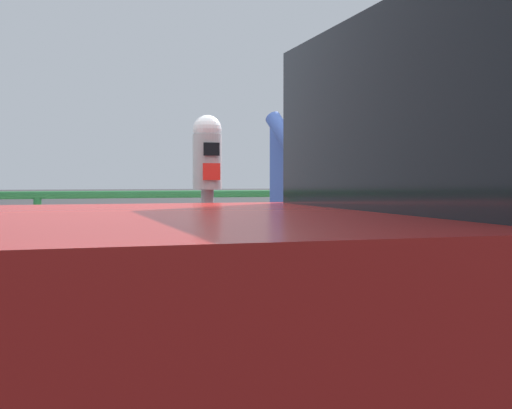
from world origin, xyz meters
TOP-DOWN VIEW (x-y plane):
  - sidewalk_curb at (0.00, 1.14)m, footprint 36.00×2.29m
  - parking_meter at (-0.20, 0.29)m, footprint 0.16×0.17m
  - pedestrian_at_meter at (0.46, 0.43)m, footprint 0.60×0.66m
  - background_railing at (-0.00, 2.15)m, footprint 24.06×0.06m

SIDE VIEW (x-z plane):
  - sidewalk_curb at x=0.00m, z-range 0.00..0.12m
  - background_railing at x=0.00m, z-range 0.34..1.35m
  - pedestrian_at_meter at x=0.46m, z-range 0.24..1.89m
  - parking_meter at x=-0.20m, z-range 0.43..1.88m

